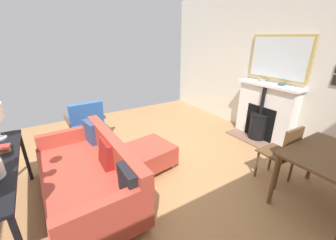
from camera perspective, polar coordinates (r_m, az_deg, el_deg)
The scene contains 11 objects.
ground_plane at distance 3.37m, azimuth -9.25°, elevation -13.67°, with size 5.79×5.65×0.01m, color #A87A4C.
wall_left at distance 4.68m, azimuth 25.12°, elevation 13.66°, with size 0.12×5.65×2.87m, color silver.
fireplace at distance 4.54m, azimuth 24.71°, elevation 1.35°, with size 0.60×1.20×1.12m.
mirror_over_mantel at distance 4.44m, azimuth 27.98°, elevation 14.77°, with size 0.04×1.14×0.79m.
mantel_bowl_near at distance 4.52m, azimuth 24.21°, elevation 9.91°, with size 0.15×0.15×0.05m.
mantel_bowl_far at distance 4.31m, azimuth 28.64°, elevation 8.59°, with size 0.12×0.12×0.04m.
sofa at distance 2.88m, azimuth -20.59°, elevation -13.76°, with size 0.98×1.91×0.75m.
ottoman at distance 3.31m, azimuth -5.02°, elevation -9.24°, with size 0.73×0.73×0.38m.
armchair_accent at distance 4.33m, azimuth -21.58°, elevation 0.36°, with size 0.70×0.61×0.83m.
dining_table at distance 3.01m, azimuth 38.36°, elevation -9.16°, with size 1.03×0.81×0.72m.
dining_chair_near_fireplace at distance 3.23m, azimuth 29.04°, elevation -7.40°, with size 0.41×0.41×0.87m.
Camera 1 is at (0.98, 2.58, 1.94)m, focal length 22.28 mm.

